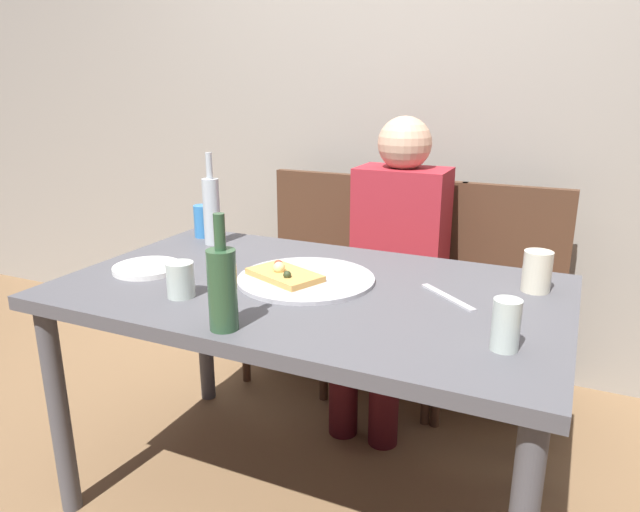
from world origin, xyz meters
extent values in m
plane|color=brown|center=(0.00, 0.00, 0.00)|extent=(8.00, 8.00, 0.00)
cube|color=gray|center=(0.00, 1.18, 1.30)|extent=(6.00, 0.10, 2.60)
cube|color=#4C4C51|center=(0.00, 0.00, 0.71)|extent=(1.44, 0.86, 0.04)
cylinder|color=#4C4C51|center=(-0.66, -0.37, 0.34)|extent=(0.06, 0.06, 0.69)
cylinder|color=#4C4C51|center=(-0.66, 0.37, 0.34)|extent=(0.06, 0.06, 0.69)
cylinder|color=#4C4C51|center=(0.66, 0.37, 0.34)|extent=(0.06, 0.06, 0.69)
cylinder|color=#ADADB2|center=(-0.03, 0.03, 0.73)|extent=(0.41, 0.41, 0.01)
cube|color=tan|center=(-0.08, 0.00, 0.75)|extent=(0.25, 0.20, 0.02)
sphere|color=#EAD184|center=(-0.10, 0.00, 0.77)|extent=(0.04, 0.04, 0.04)
sphere|color=#2D381E|center=(-0.05, -0.04, 0.76)|extent=(0.02, 0.02, 0.02)
sphere|color=#B22D23|center=(-0.12, 0.03, 0.76)|extent=(0.03, 0.03, 0.03)
cylinder|color=#B2BCC1|center=(-0.52, 0.26, 0.84)|extent=(0.06, 0.06, 0.24)
cylinder|color=#B2BCC1|center=(-0.52, 0.26, 1.01)|extent=(0.02, 0.02, 0.09)
cylinder|color=#2D5133|center=(-0.05, -0.36, 0.82)|extent=(0.07, 0.07, 0.20)
cylinder|color=#2D5133|center=(-0.05, -0.36, 0.97)|extent=(0.03, 0.03, 0.09)
cylinder|color=beige|center=(0.60, 0.23, 0.78)|extent=(0.08, 0.08, 0.12)
cylinder|color=#B7C6BC|center=(-0.28, -0.23, 0.77)|extent=(0.08, 0.08, 0.10)
cylinder|color=#B7C6BC|center=(0.57, -0.20, 0.78)|extent=(0.06, 0.06, 0.12)
cylinder|color=#337AC1|center=(-0.61, 0.33, 0.79)|extent=(0.07, 0.07, 0.12)
cylinder|color=white|center=(-0.52, -0.09, 0.73)|extent=(0.21, 0.21, 0.02)
cube|color=#B7B7BC|center=(0.39, 0.07, 0.73)|extent=(0.18, 0.16, 0.01)
cube|color=#472D1E|center=(-0.40, 0.75, 0.45)|extent=(0.44, 0.44, 0.05)
cube|color=#472D1E|center=(-0.40, 0.95, 0.68)|extent=(0.44, 0.04, 0.45)
cylinder|color=#472D1E|center=(-0.21, 0.56, 0.21)|extent=(0.04, 0.04, 0.42)
cylinder|color=#472D1E|center=(-0.59, 0.56, 0.21)|extent=(0.04, 0.04, 0.42)
cylinder|color=#472D1E|center=(-0.21, 0.94, 0.21)|extent=(0.04, 0.04, 0.42)
cylinder|color=#472D1E|center=(-0.59, 0.94, 0.21)|extent=(0.04, 0.04, 0.42)
cube|color=#472D1E|center=(0.04, 0.75, 0.45)|extent=(0.44, 0.44, 0.05)
cube|color=#472D1E|center=(0.04, 0.95, 0.68)|extent=(0.44, 0.04, 0.45)
cylinder|color=#472D1E|center=(0.23, 0.56, 0.21)|extent=(0.04, 0.04, 0.42)
cylinder|color=#472D1E|center=(-0.15, 0.56, 0.21)|extent=(0.04, 0.04, 0.42)
cylinder|color=#472D1E|center=(0.23, 0.94, 0.21)|extent=(0.04, 0.04, 0.42)
cylinder|color=#472D1E|center=(-0.15, 0.94, 0.21)|extent=(0.04, 0.04, 0.42)
cube|color=#472D1E|center=(0.46, 0.75, 0.45)|extent=(0.44, 0.44, 0.05)
cube|color=#472D1E|center=(0.46, 0.95, 0.68)|extent=(0.44, 0.04, 0.45)
cylinder|color=#472D1E|center=(0.65, 0.56, 0.21)|extent=(0.04, 0.04, 0.42)
cylinder|color=#472D1E|center=(0.27, 0.56, 0.21)|extent=(0.04, 0.04, 0.42)
cylinder|color=#472D1E|center=(0.65, 0.94, 0.21)|extent=(0.04, 0.04, 0.42)
cylinder|color=#472D1E|center=(0.27, 0.94, 0.21)|extent=(0.04, 0.04, 0.42)
cube|color=maroon|center=(0.04, 0.77, 0.71)|extent=(0.36, 0.22, 0.52)
sphere|color=tan|center=(0.04, 0.77, 1.06)|extent=(0.21, 0.21, 0.21)
cylinder|color=#3F0E12|center=(0.12, 0.57, 0.45)|extent=(0.12, 0.40, 0.12)
cylinder|color=#3F0E12|center=(-0.04, 0.57, 0.45)|extent=(0.12, 0.40, 0.12)
cylinder|color=#3F0E12|center=(0.12, 0.37, 0.23)|extent=(0.11, 0.11, 0.45)
cylinder|color=#3F0E12|center=(-0.04, 0.37, 0.23)|extent=(0.11, 0.11, 0.45)
camera|label=1|loc=(0.69, -1.43, 1.30)|focal=32.49mm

